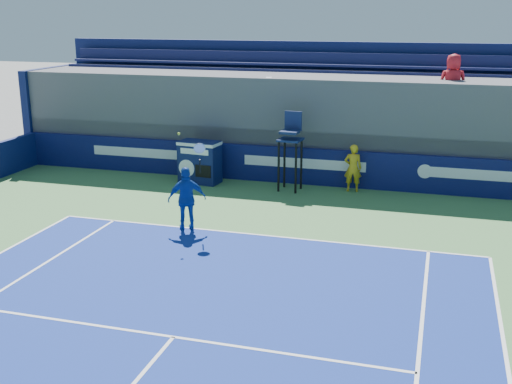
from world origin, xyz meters
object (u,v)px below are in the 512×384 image
(umpire_chair, at_px, (291,143))
(tennis_player, at_px, (187,199))
(match_clock, at_px, (200,161))
(ball_person, at_px, (353,168))

(umpire_chair, bearing_deg, tennis_player, -110.06)
(match_clock, distance_m, umpire_chair, 3.16)
(ball_person, xyz_separation_m, tennis_player, (-3.55, -4.88, 0.09))
(ball_person, height_order, match_clock, ball_person)
(ball_person, relative_size, tennis_player, 0.58)
(tennis_player, bearing_deg, match_clock, 107.28)
(ball_person, xyz_separation_m, umpire_chair, (-1.91, -0.39, 0.77))
(match_clock, height_order, tennis_player, tennis_player)
(ball_person, bearing_deg, umpire_chair, 2.35)
(ball_person, relative_size, match_clock, 1.07)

